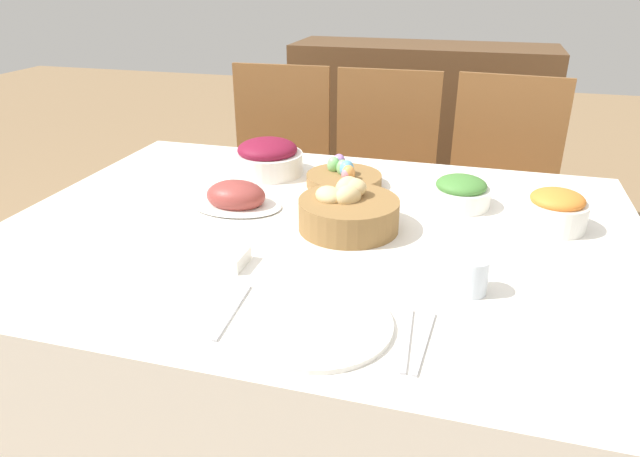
{
  "coord_description": "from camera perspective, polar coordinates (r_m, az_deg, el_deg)",
  "views": [
    {
      "loc": [
        0.35,
        -1.25,
        1.34
      ],
      "look_at": [
        0.03,
        -0.09,
        0.78
      ],
      "focal_mm": 32.0,
      "sensor_mm": 36.0,
      "label": 1
    }
  ],
  "objects": [
    {
      "name": "ground_plane",
      "position": [
        1.86,
        -0.16,
        -21.13
      ],
      "size": [
        12.0,
        12.0,
        0.0
      ],
      "primitive_type": "plane",
      "color": "#937551"
    },
    {
      "name": "dining_table",
      "position": [
        1.62,
        -0.18,
        -11.93
      ],
      "size": [
        1.58,
        1.18,
        0.74
      ],
      "color": "white",
      "rests_on": "ground"
    },
    {
      "name": "chair_far_left",
      "position": [
        2.46,
        -4.48,
        5.1
      ],
      "size": [
        0.44,
        0.44,
        0.97
      ],
      "rotation": [
        0.0,
        0.0,
        0.04
      ],
      "color": "brown",
      "rests_on": "ground"
    },
    {
      "name": "chair_far_right",
      "position": [
        2.33,
        17.33,
        2.84
      ],
      "size": [
        0.46,
        0.46,
        0.97
      ],
      "rotation": [
        0.0,
        0.0,
        -0.1
      ],
      "color": "brown",
      "rests_on": "ground"
    },
    {
      "name": "chair_far_center",
      "position": [
        2.35,
        6.06,
        4.08
      ],
      "size": [
        0.43,
        0.43,
        0.97
      ],
      "rotation": [
        0.0,
        0.0,
        0.02
      ],
      "color": "brown",
      "rests_on": "ground"
    },
    {
      "name": "sideboard",
      "position": [
        3.13,
        9.74,
        8.7
      ],
      "size": [
        1.31,
        0.44,
        0.98
      ],
      "color": "brown",
      "rests_on": "ground"
    },
    {
      "name": "bread_basket",
      "position": [
        1.41,
        2.82,
        1.8
      ],
      "size": [
        0.25,
        0.25,
        0.12
      ],
      "color": "olive",
      "rests_on": "dining_table"
    },
    {
      "name": "egg_basket",
      "position": [
        1.7,
        2.38,
        5.14
      ],
      "size": [
        0.22,
        0.22,
        0.08
      ],
      "color": "olive",
      "rests_on": "dining_table"
    },
    {
      "name": "ham_platter",
      "position": [
        1.56,
        -8.39,
        3.08
      ],
      "size": [
        0.25,
        0.18,
        0.08
      ],
      "color": "white",
      "rests_on": "dining_table"
    },
    {
      "name": "green_salad_bowl",
      "position": [
        1.59,
        13.88,
        3.56
      ],
      "size": [
        0.16,
        0.16,
        0.08
      ],
      "color": "white",
      "rests_on": "dining_table"
    },
    {
      "name": "carrot_bowl",
      "position": [
        1.52,
        22.51,
        1.72
      ],
      "size": [
        0.15,
        0.15,
        0.1
      ],
      "color": "white",
      "rests_on": "dining_table"
    },
    {
      "name": "beet_salad_bowl",
      "position": [
        1.8,
        -5.25,
        7.09
      ],
      "size": [
        0.22,
        0.22,
        0.11
      ],
      "color": "white",
      "rests_on": "dining_table"
    },
    {
      "name": "dinner_plate",
      "position": [
        1.05,
        -0.35,
        -9.48
      ],
      "size": [
        0.28,
        0.28,
        0.01
      ],
      "color": "white",
      "rests_on": "dining_table"
    },
    {
      "name": "fork",
      "position": [
        1.1,
        -8.71,
        -8.19
      ],
      "size": [
        0.02,
        0.19,
        0.0
      ],
      "rotation": [
        0.0,
        0.0,
        0.06
      ],
      "color": "#B7B7BC",
      "rests_on": "dining_table"
    },
    {
      "name": "knife",
      "position": [
        1.02,
        8.7,
        -10.89
      ],
      "size": [
        0.02,
        0.19,
        0.0
      ],
      "rotation": [
        0.0,
        0.0,
        0.06
      ],
      "color": "#B7B7BC",
      "rests_on": "dining_table"
    },
    {
      "name": "spoon",
      "position": [
        1.02,
        10.4,
        -11.1
      ],
      "size": [
        0.02,
        0.19,
        0.0
      ],
      "rotation": [
        0.0,
        0.0,
        -0.06
      ],
      "color": "#B7B7BC",
      "rests_on": "dining_table"
    },
    {
      "name": "drinking_cup",
      "position": [
        1.17,
        14.9,
        -4.57
      ],
      "size": [
        0.07,
        0.07,
        0.07
      ],
      "color": "silver",
      "rests_on": "dining_table"
    },
    {
      "name": "butter_dish",
      "position": [
        1.27,
        -10.27,
        -2.8
      ],
      "size": [
        0.13,
        0.08,
        0.03
      ],
      "color": "white",
      "rests_on": "dining_table"
    }
  ]
}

